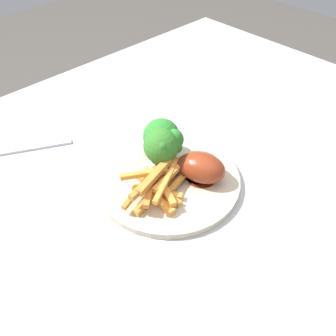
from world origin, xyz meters
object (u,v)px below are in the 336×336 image
(broccoli_floret_front, at_px, (162,144))
(chicken_drumstick_far, at_px, (200,167))
(dining_table, at_px, (146,215))
(carrot_fries_pile, at_px, (156,185))
(dinner_plate, at_px, (168,179))
(chicken_drumstick_near, at_px, (196,166))
(fork, at_px, (20,150))
(broccoli_floret_middle, at_px, (164,138))

(broccoli_floret_front, relative_size, chicken_drumstick_far, 0.61)
(dining_table, distance_m, carrot_fries_pile, 0.14)
(dinner_plate, height_order, chicken_drumstick_near, chicken_drumstick_near)
(dining_table, xyz_separation_m, fork, (-0.12, 0.22, 0.10))
(chicken_drumstick_near, distance_m, fork, 0.34)
(carrot_fries_pile, height_order, chicken_drumstick_far, chicken_drumstick_far)
(broccoli_floret_middle, distance_m, chicken_drumstick_far, 0.08)
(chicken_drumstick_far, bearing_deg, carrot_fries_pile, 162.25)
(carrot_fries_pile, bearing_deg, broccoli_floret_middle, 37.94)
(dining_table, relative_size, dinner_plate, 5.20)
(dining_table, bearing_deg, broccoli_floret_middle, 3.18)
(dinner_plate, height_order, chicken_drumstick_far, chicken_drumstick_far)
(broccoli_floret_front, height_order, chicken_drumstick_near, broccoli_floret_front)
(dinner_plate, relative_size, broccoli_floret_front, 3.04)
(dinner_plate, xyz_separation_m, broccoli_floret_middle, (0.03, 0.04, 0.05))
(dining_table, xyz_separation_m, broccoli_floret_front, (0.04, -0.01, 0.16))
(dining_table, height_order, chicken_drumstick_far, chicken_drumstick_far)
(dinner_plate, relative_size, chicken_drumstick_near, 2.29)
(broccoli_floret_middle, xyz_separation_m, chicken_drumstick_far, (0.01, -0.08, -0.02))
(dining_table, bearing_deg, fork, 118.33)
(broccoli_floret_front, distance_m, broccoli_floret_middle, 0.02)
(fork, bearing_deg, chicken_drumstick_far, 150.02)
(carrot_fries_pile, xyz_separation_m, chicken_drumstick_near, (0.07, -0.02, 0.01))
(carrot_fries_pile, relative_size, chicken_drumstick_far, 1.09)
(chicken_drumstick_near, xyz_separation_m, fork, (-0.18, 0.28, -0.03))
(broccoli_floret_middle, relative_size, chicken_drumstick_far, 0.60)
(dinner_plate, xyz_separation_m, broccoli_floret_front, (0.01, 0.02, 0.06))
(carrot_fries_pile, bearing_deg, dinner_plate, 19.25)
(dinner_plate, relative_size, chicken_drumstick_far, 1.86)
(carrot_fries_pile, xyz_separation_m, fork, (-0.10, 0.27, -0.03))
(dinner_plate, distance_m, carrot_fries_pile, 0.05)
(dining_table, relative_size, fork, 6.71)
(fork, bearing_deg, chicken_drumstick_near, 150.70)
(dining_table, bearing_deg, carrot_fries_pile, -104.78)
(chicken_drumstick_near, height_order, chicken_drumstick_far, chicken_drumstick_far)
(dining_table, relative_size, broccoli_floret_front, 15.82)
(dinner_plate, bearing_deg, chicken_drumstick_near, -39.02)
(broccoli_floret_front, xyz_separation_m, carrot_fries_pile, (-0.05, -0.04, -0.03))
(carrot_fries_pile, bearing_deg, chicken_drumstick_near, -11.77)
(dining_table, distance_m, dinner_plate, 0.11)
(broccoli_floret_front, xyz_separation_m, chicken_drumstick_near, (0.03, -0.05, -0.03))
(carrot_fries_pile, relative_size, fork, 0.75)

